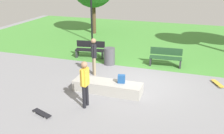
# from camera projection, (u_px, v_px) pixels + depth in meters

# --- Properties ---
(ground_plane) EXTENTS (28.00, 28.00, 0.00)m
(ground_plane) POSITION_uv_depth(u_px,v_px,m) (141.00, 82.00, 11.07)
(ground_plane) COLOR gray
(grass_lawn) EXTENTS (26.60, 12.38, 0.01)m
(grass_lawn) POSITION_uv_depth(u_px,v_px,m) (165.00, 39.00, 17.98)
(grass_lawn) COLOR #478C38
(grass_lawn) RESTS_ON ground_plane
(concrete_ledge) EXTENTS (2.76, 0.76, 0.44)m
(concrete_ledge) POSITION_uv_depth(u_px,v_px,m) (107.00, 87.00, 10.04)
(concrete_ledge) COLOR #A8A59E
(concrete_ledge) RESTS_ON ground_plane
(backpack_on_ledge) EXTENTS (0.31, 0.25, 0.32)m
(backpack_on_ledge) POSITION_uv_depth(u_px,v_px,m) (121.00, 79.00, 9.84)
(backpack_on_ledge) COLOR #1E4C8C
(backpack_on_ledge) RESTS_ON concrete_ledge
(skater_performing_trick) EXTENTS (0.23, 0.43, 1.71)m
(skater_performing_trick) POSITION_uv_depth(u_px,v_px,m) (85.00, 81.00, 8.70)
(skater_performing_trick) COLOR black
(skater_performing_trick) RESTS_ON ground_plane
(skater_watching) EXTENTS (0.34, 0.38, 1.73)m
(skater_watching) POSITION_uv_depth(u_px,v_px,m) (94.00, 54.00, 11.49)
(skater_watching) COLOR tan
(skater_watching) RESTS_ON ground_plane
(skateboard_by_ledge) EXTENTS (0.82, 0.46, 0.08)m
(skateboard_by_ledge) POSITION_uv_depth(u_px,v_px,m) (42.00, 113.00, 8.50)
(skateboard_by_ledge) COLOR black
(skateboard_by_ledge) RESTS_ON ground_plane
(skateboard_spare) EXTENTS (0.53, 0.81, 0.08)m
(skateboard_spare) POSITION_uv_depth(u_px,v_px,m) (218.00, 83.00, 10.74)
(skateboard_spare) COLOR gold
(skateboard_spare) RESTS_ON ground_plane
(park_bench_by_oak) EXTENTS (1.63, 0.57, 0.91)m
(park_bench_by_oak) POSITION_uv_depth(u_px,v_px,m) (166.00, 57.00, 12.76)
(park_bench_by_oak) COLOR #1E4223
(park_bench_by_oak) RESTS_ON ground_plane
(park_bench_far_right) EXTENTS (1.65, 0.70, 0.91)m
(park_bench_far_right) POSITION_uv_depth(u_px,v_px,m) (90.00, 49.00, 14.02)
(park_bench_far_right) COLOR black
(park_bench_far_right) RESTS_ON ground_plane
(lamp_post) EXTENTS (0.28, 0.28, 4.66)m
(lamp_post) POSITION_uv_depth(u_px,v_px,m) (91.00, 0.00, 16.33)
(lamp_post) COLOR black
(lamp_post) RESTS_ON ground_plane
(trash_bin) EXTENTS (0.57, 0.57, 0.88)m
(trash_bin) POSITION_uv_depth(u_px,v_px,m) (109.00, 56.00, 12.99)
(trash_bin) COLOR #4C4C51
(trash_bin) RESTS_ON ground_plane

